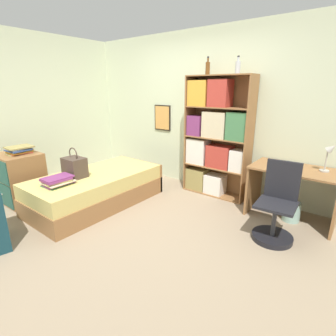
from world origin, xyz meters
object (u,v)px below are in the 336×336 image
(magazine_pile_on_dresser, at_px, (19,150))
(desk_chair, at_px, (276,215))
(desk_lamp, at_px, (330,153))
(book_stack_on_bed, at_px, (57,181))
(bed, at_px, (97,189))
(desk, at_px, (294,184))
(bottle_brown, at_px, (238,67))
(dresser, at_px, (20,178))
(bottle_green, at_px, (208,68))
(bookcase, at_px, (214,138))
(waste_bin, at_px, (292,211))
(handbag, at_px, (75,167))

(magazine_pile_on_dresser, xyz_separation_m, desk_chair, (3.39, 1.27, -0.52))
(desk_lamp, bearing_deg, book_stack_on_bed, -144.43)
(bed, xyz_separation_m, desk, (2.44, 1.29, 0.25))
(book_stack_on_bed, distance_m, desk_lamp, 3.43)
(magazine_pile_on_dresser, relative_size, desk_lamp, 1.00)
(book_stack_on_bed, relative_size, magazine_pile_on_dresser, 1.00)
(bed, xyz_separation_m, desk_chair, (2.42, 0.65, 0.06))
(bottle_brown, xyz_separation_m, desk_chair, (0.95, -0.79, -1.68))
(dresser, relative_size, desk_chair, 0.83)
(bottle_brown, bearing_deg, magazine_pile_on_dresser, -139.70)
(book_stack_on_bed, bearing_deg, desk_lamp, 35.57)
(bottle_green, bearing_deg, magazine_pile_on_dresser, -133.49)
(bookcase, bearing_deg, waste_bin, -8.90)
(magazine_pile_on_dresser, bearing_deg, bottle_brown, 40.30)
(book_stack_on_bed, distance_m, waste_bin, 3.11)
(handbag, xyz_separation_m, magazine_pile_on_dresser, (-0.86, -0.34, 0.19))
(magazine_pile_on_dresser, distance_m, desk, 3.92)
(handbag, distance_m, desk_chair, 2.71)
(book_stack_on_bed, height_order, desk_lamp, desk_lamp)
(waste_bin, bearing_deg, handbag, -149.81)
(dresser, height_order, bookcase, bookcase)
(bottle_brown, bearing_deg, waste_bin, -12.61)
(desk, bearing_deg, bed, -152.15)
(book_stack_on_bed, bearing_deg, bed, 89.81)
(bottle_brown, distance_m, desk_chair, 2.09)
(bed, distance_m, dresser, 1.21)
(handbag, height_order, bottle_green, bottle_green)
(bed, distance_m, waste_bin, 2.76)
(book_stack_on_bed, distance_m, desk, 3.09)
(bed, relative_size, bookcase, 1.03)
(bottle_green, distance_m, desk_chair, 2.35)
(bottle_green, height_order, desk_lamp, bottle_green)
(book_stack_on_bed, relative_size, desk_chair, 0.41)
(handbag, distance_m, book_stack_on_bed, 0.36)
(bed, distance_m, bottle_green, 2.47)
(bed, relative_size, handbag, 4.52)
(handbag, height_order, magazine_pile_on_dresser, handbag)
(handbag, distance_m, bottle_brown, 2.70)
(desk_chair, distance_m, waste_bin, 0.60)
(desk_chair, relative_size, waste_bin, 3.48)
(handbag, relative_size, waste_bin, 1.64)
(dresser, height_order, waste_bin, dresser)
(waste_bin, bearing_deg, bottle_green, 171.53)
(bed, bearing_deg, dresser, -146.35)
(book_stack_on_bed, relative_size, desk, 0.35)
(bookcase, bearing_deg, book_stack_on_bed, -119.86)
(waste_bin, bearing_deg, desk_lamp, 26.64)
(desk_lamp, bearing_deg, bookcase, 177.97)
(bed, xyz_separation_m, handbag, (-0.11, -0.28, 0.39))
(handbag, bearing_deg, waste_bin, 30.19)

